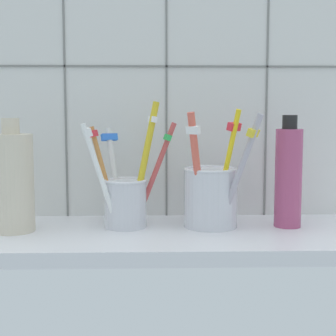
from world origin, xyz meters
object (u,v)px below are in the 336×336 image
object	(u,v)px
ceramic_vase	(12,182)
soap_bottle	(288,176)
toothbrush_cup_left	(125,196)
toothbrush_cup_right	(211,194)

from	to	relation	value
ceramic_vase	soap_bottle	world-z (taller)	soap_bottle
toothbrush_cup_left	toothbrush_cup_right	world-z (taller)	toothbrush_cup_left
toothbrush_cup_right	soap_bottle	xyz separation A→B (cm)	(11.28, -0.04, 2.65)
toothbrush_cup_left	ceramic_vase	distance (cm)	16.06
toothbrush_cup_right	soap_bottle	bearing A→B (deg)	-0.21
toothbrush_cup_left	soap_bottle	bearing A→B (deg)	-1.02
toothbrush_cup_right	ceramic_vase	size ratio (longest dim) A/B	1.08
soap_bottle	toothbrush_cup_left	bearing A→B (deg)	178.98
toothbrush_cup_right	soap_bottle	world-z (taller)	toothbrush_cup_right
toothbrush_cup_left	soap_bottle	distance (cm)	23.96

